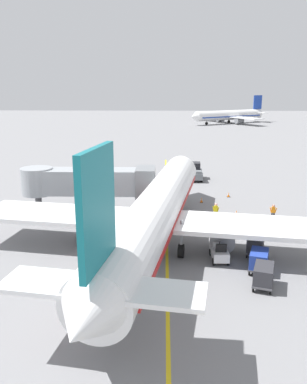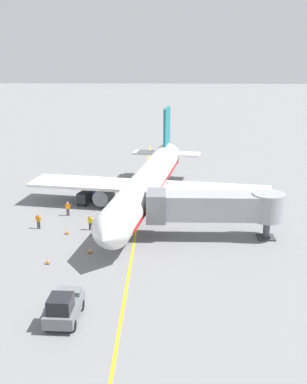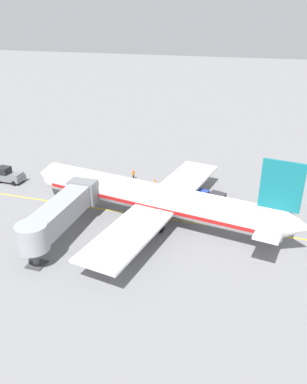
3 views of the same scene
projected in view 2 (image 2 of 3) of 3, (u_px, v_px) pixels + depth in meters
name	position (u px, v px, depth m)	size (l,w,h in m)	color
ground_plane	(139.00, 214.00, 58.32)	(400.00, 400.00, 0.00)	slate
gate_lead_in_line	(139.00, 214.00, 58.32)	(0.24, 80.00, 0.01)	gold
parked_airliner	(147.00, 184.00, 59.28)	(30.45, 37.26, 10.63)	white
jet_bridge	(215.00, 207.00, 50.12)	(14.21, 3.50, 4.98)	#93999E
pushback_tractor	(64.00, 307.00, 35.49)	(2.36, 4.48, 2.40)	slate
baggage_tug_lead	(109.00, 197.00, 62.48)	(1.33, 2.53, 1.62)	silver
baggage_cart_front	(85.00, 197.00, 61.53)	(1.91, 2.97, 1.58)	#4C4C51
baggage_cart_second_in_train	(91.00, 190.00, 64.39)	(1.91, 2.97, 1.58)	#4C4C51
baggage_cart_third_in_train	(96.00, 185.00, 66.71)	(1.91, 2.97, 1.58)	#4C4C51
ground_crew_wing_walker	(90.00, 222.00, 52.95)	(0.70, 0.36, 1.69)	#232328
ground_crew_loader	(68.00, 208.00, 57.42)	(0.72, 0.33, 1.69)	#232328
ground_crew_marshaller	(38.00, 220.00, 53.34)	(0.73, 0.31, 1.69)	#232328
safety_cone_nose_left	(67.00, 232.00, 51.98)	(0.36, 0.36, 0.59)	black
safety_cone_nose_right	(47.00, 261.00, 44.90)	(0.36, 0.36, 0.59)	black
safety_cone_wing_tip	(90.00, 250.00, 47.25)	(0.36, 0.36, 0.59)	black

